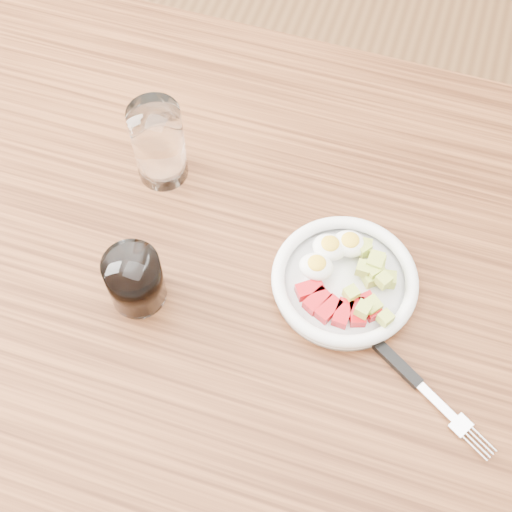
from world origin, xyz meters
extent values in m
plane|color=brown|center=(0.00, 0.00, 0.00)|extent=(4.00, 4.00, 0.00)
cube|color=brown|center=(-0.65, 0.35, 0.36)|extent=(0.07, 0.07, 0.73)
cube|color=brown|center=(0.00, 0.00, 0.75)|extent=(1.50, 0.90, 0.04)
cylinder|color=white|center=(0.11, 0.02, 0.78)|extent=(0.19, 0.19, 0.01)
torus|color=white|center=(0.11, 0.02, 0.79)|extent=(0.20, 0.20, 0.02)
cube|color=#BA0B12|center=(0.07, -0.01, 0.79)|extent=(0.04, 0.04, 0.02)
cube|color=#BA0B12|center=(0.08, -0.02, 0.79)|extent=(0.03, 0.04, 0.02)
cube|color=#BA0B12|center=(0.10, -0.03, 0.79)|extent=(0.03, 0.04, 0.02)
cube|color=#BA0B12|center=(0.12, -0.03, 0.79)|extent=(0.02, 0.04, 0.02)
cube|color=#BA0B12|center=(0.14, -0.02, 0.79)|extent=(0.03, 0.04, 0.02)
cube|color=#BA0B12|center=(0.15, -0.01, 0.79)|extent=(0.04, 0.04, 0.02)
ellipsoid|color=white|center=(0.08, 0.05, 0.80)|extent=(0.05, 0.04, 0.03)
ellipsoid|color=yellow|center=(0.08, 0.05, 0.81)|extent=(0.03, 0.03, 0.01)
ellipsoid|color=white|center=(0.10, 0.07, 0.80)|extent=(0.05, 0.04, 0.03)
ellipsoid|color=yellow|center=(0.10, 0.07, 0.81)|extent=(0.03, 0.03, 0.01)
ellipsoid|color=white|center=(0.07, 0.02, 0.80)|extent=(0.05, 0.04, 0.03)
ellipsoid|color=yellow|center=(0.07, 0.02, 0.81)|extent=(0.03, 0.03, 0.01)
cube|color=#C1C84D|center=(0.12, -0.01, 0.80)|extent=(0.02, 0.02, 0.02)
cube|color=#C1C84D|center=(0.13, 0.04, 0.79)|extent=(0.02, 0.02, 0.02)
cube|color=#C1C84D|center=(0.14, 0.05, 0.80)|extent=(0.02, 0.02, 0.02)
cube|color=#C1C84D|center=(0.15, 0.05, 0.80)|extent=(0.02, 0.02, 0.02)
cube|color=#C1C84D|center=(0.13, 0.03, 0.80)|extent=(0.02, 0.02, 0.02)
cube|color=#C1C84D|center=(0.16, 0.02, 0.81)|extent=(0.02, 0.02, 0.02)
cube|color=#C1C84D|center=(0.17, 0.03, 0.79)|extent=(0.02, 0.02, 0.02)
cube|color=#C1C84D|center=(0.14, 0.04, 0.80)|extent=(0.03, 0.03, 0.02)
cube|color=#C1C84D|center=(0.14, -0.03, 0.81)|extent=(0.02, 0.02, 0.02)
cube|color=#C1C84D|center=(0.15, -0.01, 0.79)|extent=(0.03, 0.03, 0.02)
cube|color=#C1C84D|center=(0.17, -0.03, 0.80)|extent=(0.02, 0.02, 0.02)
cube|color=#C1C84D|center=(0.14, 0.03, 0.79)|extent=(0.03, 0.03, 0.02)
cube|color=#C1C84D|center=(0.14, 0.04, 0.81)|extent=(0.02, 0.02, 0.02)
cube|color=#C1C84D|center=(0.12, 0.07, 0.79)|extent=(0.02, 0.02, 0.02)
cube|color=#C1C84D|center=(0.12, 0.07, 0.80)|extent=(0.02, 0.02, 0.02)
cube|color=black|center=(0.19, -0.06, 0.78)|extent=(0.10, 0.07, 0.01)
cube|color=silver|center=(0.26, -0.11, 0.78)|extent=(0.06, 0.04, 0.00)
cube|color=silver|center=(0.29, -0.13, 0.78)|extent=(0.03, 0.03, 0.00)
cylinder|color=silver|center=(0.31, -0.15, 0.77)|extent=(0.03, 0.02, 0.00)
cylinder|color=silver|center=(0.32, -0.14, 0.77)|extent=(0.03, 0.02, 0.00)
cylinder|color=silver|center=(0.32, -0.14, 0.77)|extent=(0.03, 0.02, 0.00)
cylinder|color=silver|center=(0.32, -0.13, 0.77)|extent=(0.03, 0.02, 0.00)
cylinder|color=white|center=(-0.19, 0.12, 0.84)|extent=(0.07, 0.07, 0.13)
cylinder|color=white|center=(-0.15, -0.08, 0.81)|extent=(0.07, 0.07, 0.08)
cylinder|color=black|center=(-0.15, -0.08, 0.81)|extent=(0.07, 0.07, 0.07)
camera|label=1|loc=(0.13, -0.43, 1.63)|focal=50.00mm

